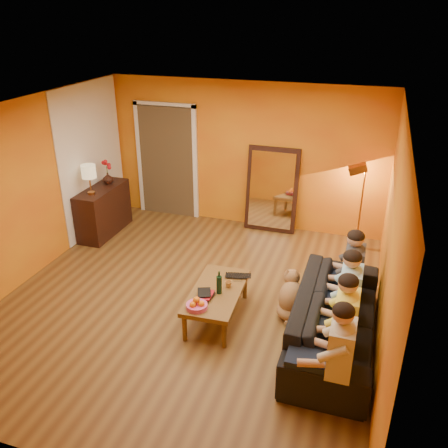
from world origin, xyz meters
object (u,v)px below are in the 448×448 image
(coffee_table, at_px, (217,304))
(person_far_left, at_px, (340,357))
(sofa, at_px, (335,318))
(wine_bottle, at_px, (219,282))
(sideboard, at_px, (104,211))
(vase, at_px, (108,178))
(table_lamp, at_px, (90,180))
(tumbler, at_px, (228,284))
(person_mid_right, at_px, (349,297))
(floor_lamp, at_px, (361,208))
(mirror_frame, at_px, (272,190))
(person_far_right, at_px, (353,274))
(laptop, at_px, (238,278))
(person_mid_left, at_px, (345,324))
(dog, at_px, (291,295))

(coffee_table, relative_size, person_far_left, 1.00)
(sofa, xyz_separation_m, wine_bottle, (-1.45, -0.02, 0.23))
(sideboard, relative_size, vase, 6.01)
(table_lamp, height_order, tumbler, table_lamp)
(coffee_table, distance_m, person_mid_right, 1.68)
(sofa, bearing_deg, coffee_table, 88.89)
(coffee_table, xyz_separation_m, person_mid_right, (1.63, 0.07, 0.40))
(floor_lamp, relative_size, person_far_left, 1.18)
(person_far_left, bearing_deg, coffee_table, 147.75)
(sideboard, bearing_deg, table_lamp, -90.00)
(mirror_frame, relative_size, wine_bottle, 4.90)
(table_lamp, distance_m, person_far_right, 4.49)
(table_lamp, height_order, sofa, table_lamp)
(tumbler, bearing_deg, laptop, 75.38)
(table_lamp, height_order, vase, table_lamp)
(mirror_frame, distance_m, person_mid_left, 3.72)
(wine_bottle, relative_size, tumbler, 3.44)
(person_mid_left, distance_m, person_mid_right, 0.55)
(person_far_left, relative_size, person_mid_right, 1.00)
(vase, bearing_deg, sideboard, -90.00)
(person_far_left, xyz_separation_m, person_mid_right, (0.00, 1.10, 0.00))
(sideboard, bearing_deg, tumbler, -30.56)
(person_far_right, xyz_separation_m, vase, (-4.37, 1.44, 0.34))
(person_far_left, bearing_deg, laptop, 136.46)
(mirror_frame, bearing_deg, sideboard, -158.84)
(dog, height_order, tumbler, dog)
(floor_lamp, distance_m, vase, 4.38)
(sideboard, relative_size, dog, 1.85)
(mirror_frame, bearing_deg, person_mid_right, -60.71)
(coffee_table, distance_m, floor_lamp, 3.10)
(sideboard, height_order, person_far_left, person_far_left)
(mirror_frame, xyz_separation_m, coffee_table, (-0.05, -2.89, -0.55))
(person_mid_left, distance_m, laptop, 1.68)
(person_far_left, distance_m, person_mid_left, 0.55)
(coffee_table, height_order, laptop, laptop)
(person_far_right, bearing_deg, table_lamp, 168.53)
(table_lamp, relative_size, coffee_table, 0.42)
(person_mid_left, bearing_deg, sideboard, 152.38)
(person_far_left, bearing_deg, mirror_frame, 111.97)
(sideboard, bearing_deg, laptop, -26.54)
(person_far_left, height_order, wine_bottle, person_far_left)
(sofa, distance_m, tumbler, 1.39)
(person_mid_right, relative_size, wine_bottle, 3.94)
(wine_bottle, relative_size, laptop, 0.90)
(coffee_table, bearing_deg, wine_bottle, -47.91)
(table_lamp, xyz_separation_m, person_mid_right, (4.37, -1.44, -0.49))
(sideboard, relative_size, table_lamp, 2.31)
(dog, xyz_separation_m, person_mid_right, (0.72, -0.28, 0.29))
(person_mid_right, distance_m, person_far_right, 0.55)
(table_lamp, bearing_deg, tumbler, -25.89)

